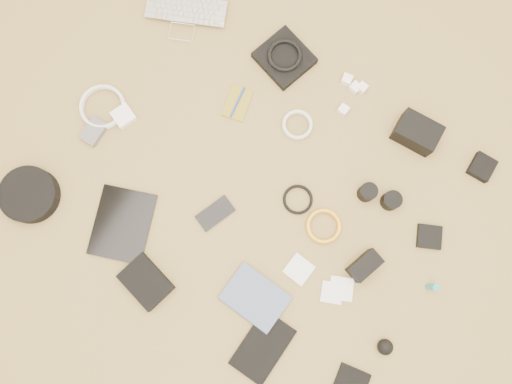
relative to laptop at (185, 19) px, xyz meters
The scene contains 32 objects.
laptop is the anchor object (origin of this frame).
headphone_pouch 0.39m from the laptop, ahead, with size 0.18×0.17×0.03m, color black.
headphones 0.39m from the laptop, ahead, with size 0.12×0.12×0.02m, color black.
charger_a 0.66m from the laptop, ahead, with size 0.03×0.03×0.03m, color white.
charger_b 0.63m from the laptop, 10.11° to the left, with size 0.03×0.03×0.03m, color white.
charger_c 0.69m from the laptop, ahead, with size 0.03×0.03×0.03m, color white.
charger_d 0.66m from the laptop, ahead, with size 0.03×0.03×0.03m, color white.
dslr_camera 0.92m from the laptop, ahead, with size 0.14×0.10×0.08m, color black.
lens_pouch 1.17m from the laptop, ahead, with size 0.07×0.08×0.03m, color black.
notebook_olive 0.37m from the laptop, 26.30° to the right, with size 0.08×0.12×0.01m, color olive.
pen_blue 0.37m from the laptop, 26.30° to the right, with size 0.01×0.01×0.12m, color #1430A2.
cable_white_a 0.57m from the laptop, 12.57° to the right, with size 0.11×0.11×0.01m, color silver.
lens_a 0.90m from the laptop, 13.23° to the right, with size 0.06×0.06×0.06m, color black.
lens_b 0.98m from the laptop, 11.06° to the right, with size 0.06×0.06×0.06m, color black.
card_reader 1.15m from the laptop, 11.09° to the right, with size 0.08×0.08×0.02m, color black.
power_brick 0.42m from the laptop, 87.28° to the right, with size 0.07×0.07×0.03m, color white.
cable_white_b 0.43m from the laptop, 98.29° to the right, with size 0.16×0.16×0.01m, color silver.
cable_black 0.77m from the laptop, 26.75° to the right, with size 0.10×0.10×0.01m, color black.
cable_yellow 0.90m from the laptop, 25.12° to the right, with size 0.12×0.12×0.01m, color gold.
flash 1.08m from the laptop, 23.25° to the right, with size 0.06×0.11×0.08m, color black.
lens_cleaner 1.27m from the laptop, 16.86° to the right, with size 0.02×0.02×0.08m, color teal.
battery_charger 0.52m from the laptop, 94.17° to the right, with size 0.06×0.09×0.03m, color #555459.
tablet 0.77m from the laptop, 72.75° to the right, with size 0.19×0.24×0.01m, color black.
phone 0.72m from the laptop, 48.46° to the right, with size 0.07×0.13×0.01m, color black.
filter_case_left 0.98m from the laptop, 33.88° to the right, with size 0.08×0.08×0.01m, color silver.
filter_case_mid 1.10m from the laptop, 30.36° to the right, with size 0.07×0.07×0.01m, color silver.
filter_case_right 1.10m from the laptop, 28.58° to the right, with size 0.08×0.08×0.01m, color silver.
air_blower 1.33m from the laptop, 27.50° to the right, with size 0.05×0.05×0.05m, color black.
headphone_case 0.82m from the laptop, 96.27° to the right, with size 0.19×0.19×0.05m, color black.
drive_case 0.94m from the laptop, 64.45° to the right, with size 0.16×0.11×0.04m, color black.
paperback 1.07m from the laptop, 46.64° to the right, with size 0.15×0.20×0.02m, color #475778.
notebook_black_a 1.18m from the laptop, 44.31° to the right, with size 0.13×0.21×0.02m, color black.
Camera 1 is at (0.15, -0.24, 1.69)m, focal length 35.00 mm.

